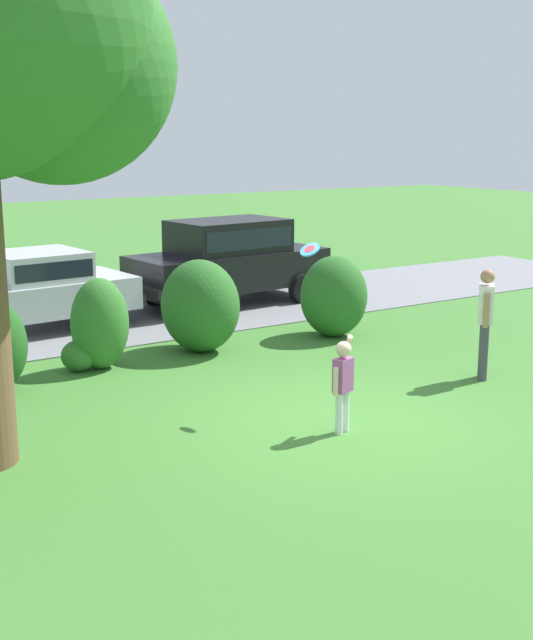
{
  "coord_description": "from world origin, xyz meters",
  "views": [
    {
      "loc": [
        -6.73,
        -8.36,
        3.75
      ],
      "look_at": [
        -0.15,
        1.68,
        1.1
      ],
      "focal_mm": 47.06,
      "sensor_mm": 36.0,
      "label": 1
    }
  ],
  "objects_px": {
    "child_thrower": "(343,379)",
    "frisbee": "(310,250)",
    "adult_onlooker": "(485,318)",
    "parked_sedan": "(28,289)",
    "parked_suv": "(229,257)"
  },
  "relations": [
    {
      "from": "child_thrower",
      "to": "parked_sedan",
      "type": "bearing_deg",
      "value": 101.33
    },
    {
      "from": "parked_suv",
      "to": "adult_onlooker",
      "type": "bearing_deg",
      "value": -87.7
    },
    {
      "from": "parked_sedan",
      "to": "frisbee",
      "type": "height_order",
      "value": "frisbee"
    },
    {
      "from": "parked_sedan",
      "to": "frisbee",
      "type": "relative_size",
      "value": 16.14
    },
    {
      "from": "child_thrower",
      "to": "frisbee",
      "type": "distance_m",
      "value": 1.93
    },
    {
      "from": "parked_sedan",
      "to": "frisbee",
      "type": "xyz_separation_m",
      "value": [
        1.88,
        -6.64,
        1.37
      ]
    },
    {
      "from": "child_thrower",
      "to": "frisbee",
      "type": "xyz_separation_m",
      "value": [
        0.31,
        1.17,
        1.5
      ]
    },
    {
      "from": "child_thrower",
      "to": "frisbee",
      "type": "relative_size",
      "value": 4.58
    },
    {
      "from": "parked_sedan",
      "to": "frisbee",
      "type": "bearing_deg",
      "value": -74.2
    },
    {
      "from": "parked_suv",
      "to": "frisbee",
      "type": "relative_size",
      "value": 17.2
    },
    {
      "from": "frisbee",
      "to": "child_thrower",
      "type": "bearing_deg",
      "value": -105.0
    },
    {
      "from": "parked_sedan",
      "to": "adult_onlooker",
      "type": "distance_m",
      "value": 8.64
    },
    {
      "from": "frisbee",
      "to": "adult_onlooker",
      "type": "height_order",
      "value": "frisbee"
    },
    {
      "from": "parked_sedan",
      "to": "child_thrower",
      "type": "xyz_separation_m",
      "value": [
        1.56,
        -7.81,
        -0.13
      ]
    },
    {
      "from": "parked_suv",
      "to": "child_thrower",
      "type": "height_order",
      "value": "parked_suv"
    }
  ]
}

